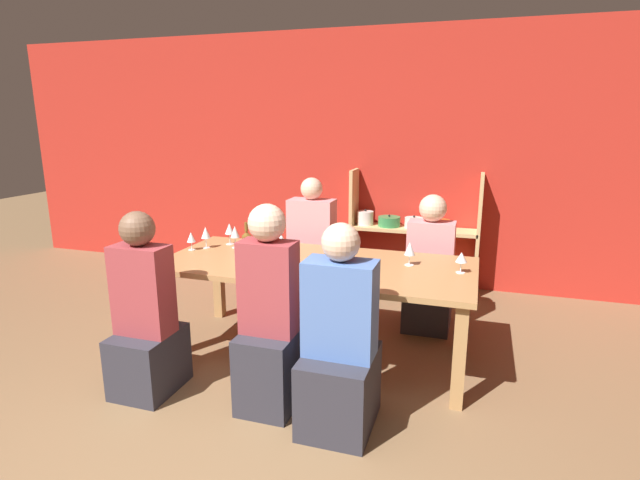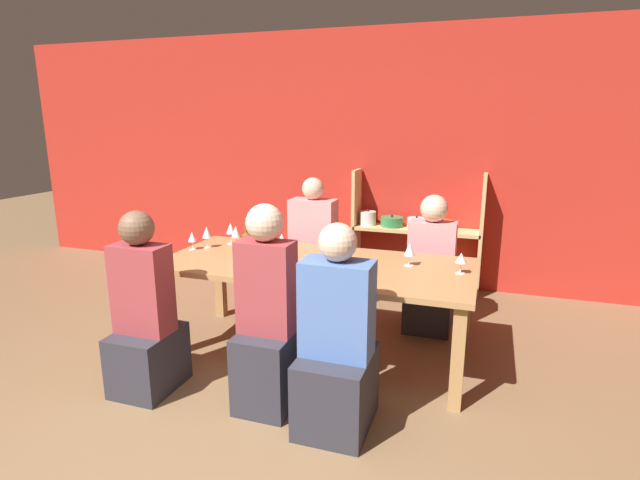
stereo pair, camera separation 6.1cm
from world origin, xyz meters
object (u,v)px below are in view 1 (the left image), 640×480
Objects in this scene: wine_glass_empty_c at (410,249)px; person_far_b at (429,279)px; wine_glass_white_a at (461,258)px; wine_glass_white_b at (191,238)px; wine_bottle_green at (247,246)px; wine_glass_red_d at (206,233)px; shelf_unit at (411,246)px; person_near_c at (146,325)px; dining_table at (316,272)px; wine_glass_empty_a at (229,229)px; wine_glass_red_b at (268,250)px; person_near_a at (340,355)px; wine_glass_red_a at (329,254)px; wine_glass_red_c at (281,239)px; person_far_a at (312,264)px; wine_glass_empty_b at (235,232)px; person_near_b at (270,331)px.

person_far_b is at bearing 81.88° from wine_glass_empty_c.
wine_glass_white_a and wine_glass_white_b have the same top height.
wine_glass_white_b is at bearing -179.12° from wine_glass_white_a.
wine_bottle_green reaches higher than wine_glass_red_d.
person_near_c is (-1.37, -2.62, -0.00)m from shelf_unit.
wine_glass_white_b is at bearing 22.44° from person_far_b.
wine_glass_empty_c reaches higher than dining_table.
wine_glass_empty_a is 1.23× the size of wine_glass_white_a.
person_near_a is (0.74, -0.68, -0.39)m from wine_glass_red_b.
wine_glass_red_a is 0.60m from wine_glass_red_c.
wine_glass_red_b is 0.79m from wine_glass_white_b.
wine_glass_white_b is at bearing 45.35° from person_far_a.
wine_glass_red_d is 0.14× the size of person_far_a.
wine_glass_empty_a reaches higher than wine_glass_empty_c.
shelf_unit reaches higher than wine_glass_white_b.
wine_glass_red_d is (-0.69, 0.29, 0.02)m from wine_glass_red_b.
shelf_unit reaches higher than person_near_c.
shelf_unit is 1.96m from wine_glass_red_a.
wine_glass_white_a is 2.04m from wine_glass_red_d.
shelf_unit is 4.41× the size of wine_bottle_green.
wine_glass_red_c is 0.13× the size of person_far_b.
person_far_a is at bearing 150.97° from wine_glass_white_a.
wine_glass_empty_b is at bearing 128.70° from wine_bottle_green.
shelf_unit is 7.27× the size of wine_glass_empty_b.
wine_glass_empty_a is 0.16× the size of person_far_b.
wine_glass_red_c is at bearing -118.25° from shelf_unit.
wine_bottle_green is at bearing 142.39° from person_near_a.
dining_table is at bearing 15.16° from wine_bottle_green.
person_near_a is 0.48m from person_near_b.
person_far_a reaches higher than dining_table.
wine_glass_red_c is 0.99× the size of wine_glass_white_b.
person_near_c is (-0.90, -0.85, -0.20)m from dining_table.
person_near_b is (0.45, -0.63, -0.35)m from wine_bottle_green.
person_near_a reaches higher than person_far_b.
person_far_b is at bearing 55.44° from wine_glass_red_a.
person_far_a is 1.08m from person_far_b.
wine_glass_red_a is at bearing -33.18° from wine_glass_red_c.
wine_glass_empty_b reaches higher than wine_glass_white_b.
person_near_c is at bearing -136.66° from dining_table.
wine_bottle_green is at bearing -16.26° from wine_glass_white_b.
shelf_unit is 2.36m from wine_glass_white_b.
person_near_a is (1.42, -0.97, -0.41)m from wine_glass_red_d.
wine_bottle_green is 1.63m from person_far_b.
wine_glass_white_b is at bearing 101.77° from person_near_c.
person_near_b reaches higher than wine_glass_red_b.
wine_glass_white_b is (-0.21, -0.27, -0.03)m from wine_glass_empty_a.
wine_glass_red_d is at bearing -126.98° from wine_glass_empty_a.
shelf_unit is 7.48× the size of wine_glass_red_d.
wine_glass_red_a reaches higher than dining_table.
wine_bottle_green is 0.25× the size of person_near_a.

